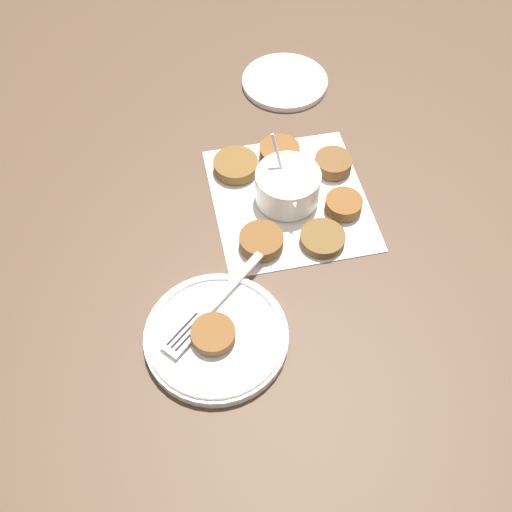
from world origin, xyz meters
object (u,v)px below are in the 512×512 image
at_px(sauce_bowl, 288,188).
at_px(fritter_on_plate, 213,334).
at_px(fork, 206,312).
at_px(extra_saucer, 285,82).
at_px(serving_plate, 216,336).

relative_size(sauce_bowl, fritter_on_plate, 1.85).
height_order(sauce_bowl, fork, sauce_bowl).
bearing_deg(fork, extra_saucer, 157.46).
xyz_separation_m(fritter_on_plate, fork, (-0.04, -0.01, -0.00)).
bearing_deg(sauce_bowl, fork, -36.96).
distance_m(fork, extra_saucer, 0.52).
height_order(sauce_bowl, serving_plate, sauce_bowl).
bearing_deg(serving_plate, sauce_bowl, 148.75).
bearing_deg(fork, sauce_bowl, 143.04).
bearing_deg(fritter_on_plate, serving_plate, 141.86).
height_order(serving_plate, fritter_on_plate, fritter_on_plate).
distance_m(serving_plate, fritter_on_plate, 0.02).
bearing_deg(fritter_on_plate, sauce_bowl, 148.59).
bearing_deg(extra_saucer, fork, -22.54).
xyz_separation_m(fork, extra_saucer, (-0.48, 0.20, -0.02)).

